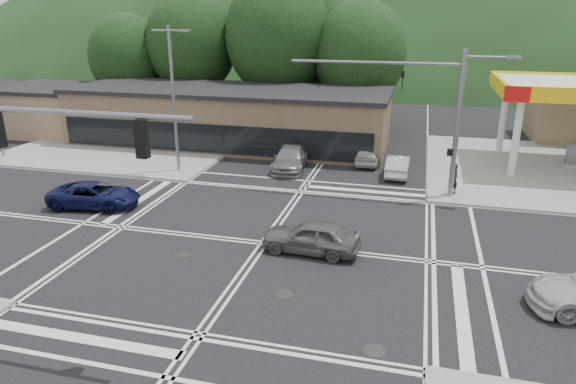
% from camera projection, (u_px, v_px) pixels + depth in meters
% --- Properties ---
extents(ground, '(120.00, 120.00, 0.00)m').
position_uv_depth(ground, '(264.00, 243.00, 22.82)').
color(ground, black).
rests_on(ground, ground).
extents(sidewalk_ne, '(16.00, 16.00, 0.15)m').
position_uv_depth(sidewalk_ne, '(556.00, 171.00, 32.94)').
color(sidewalk_ne, gray).
rests_on(sidewalk_ne, ground).
extents(sidewalk_nw, '(16.00, 16.00, 0.15)m').
position_uv_depth(sidewalk_nw, '(137.00, 143.00, 40.04)').
color(sidewalk_nw, gray).
rests_on(sidewalk_nw, ground).
extents(commercial_row, '(24.00, 8.00, 4.00)m').
position_uv_depth(commercial_row, '(229.00, 118.00, 39.57)').
color(commercial_row, brown).
rests_on(commercial_row, ground).
extents(commercial_nw, '(8.00, 7.00, 3.60)m').
position_uv_depth(commercial_nw, '(52.00, 111.00, 43.43)').
color(commercial_nw, '#846B4F').
rests_on(commercial_nw, ground).
extents(hill_north, '(252.00, 126.00, 140.00)m').
position_uv_depth(hill_north, '(393.00, 62.00, 105.00)').
color(hill_north, '#1C3417').
rests_on(hill_north, ground).
extents(tree_n_a, '(8.00, 8.00, 11.75)m').
position_uv_depth(tree_n_a, '(192.00, 43.00, 45.68)').
color(tree_n_a, '#382619').
rests_on(tree_n_a, ground).
extents(tree_n_b, '(9.00, 9.00, 12.98)m').
position_uv_depth(tree_n_b, '(278.00, 36.00, 43.57)').
color(tree_n_b, '#382619').
rests_on(tree_n_b, ground).
extents(tree_n_c, '(7.60, 7.60, 10.87)m').
position_uv_depth(tree_n_c, '(360.00, 53.00, 42.34)').
color(tree_n_c, '#382619').
rests_on(tree_n_c, ground).
extents(tree_n_d, '(6.80, 6.80, 9.76)m').
position_uv_depth(tree_n_d, '(127.00, 57.00, 46.62)').
color(tree_n_d, '#382619').
rests_on(tree_n_d, ground).
extents(tree_n_e, '(8.40, 8.40, 11.98)m').
position_uv_depth(tree_n_e, '(332.00, 42.00, 46.49)').
color(tree_n_e, '#382619').
rests_on(tree_n_e, ground).
extents(streetlight_nw, '(2.50, 0.25, 9.00)m').
position_uv_depth(streetlight_nw, '(174.00, 93.00, 31.36)').
color(streetlight_nw, slate).
rests_on(streetlight_nw, ground).
extents(signal_mast_ne, '(11.65, 0.30, 8.00)m').
position_uv_depth(signal_mast_ne, '(434.00, 106.00, 26.98)').
color(signal_mast_ne, slate).
rests_on(signal_mast_ne, ground).
extents(car_blue_west, '(4.93, 2.80, 1.30)m').
position_uv_depth(car_blue_west, '(95.00, 195.00, 26.89)').
color(car_blue_west, '#0C1037').
rests_on(car_blue_west, ground).
extents(car_grey_center, '(4.25, 1.89, 1.42)m').
position_uv_depth(car_grey_center, '(311.00, 236.00, 21.79)').
color(car_grey_center, '#57595B').
rests_on(car_grey_center, ground).
extents(car_queue_a, '(1.41, 3.93, 1.29)m').
position_uv_depth(car_queue_a, '(398.00, 165.00, 32.17)').
color(car_queue_a, '#B1B3B8').
rests_on(car_queue_a, ground).
extents(car_queue_b, '(1.90, 4.03, 1.33)m').
position_uv_depth(car_queue_b, '(367.00, 154.00, 34.68)').
color(car_queue_b, beige).
rests_on(car_queue_b, ground).
extents(car_northbound, '(2.49, 5.10, 1.43)m').
position_uv_depth(car_northbound, '(290.00, 158.00, 33.41)').
color(car_northbound, slate).
rests_on(car_northbound, ground).
extents(pedestrian, '(0.76, 0.73, 1.74)m').
position_uv_depth(pedestrian, '(453.00, 179.00, 28.30)').
color(pedestrian, black).
rests_on(pedestrian, sidewalk_ne).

